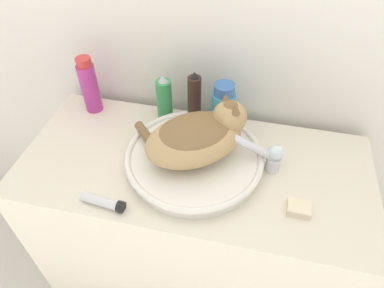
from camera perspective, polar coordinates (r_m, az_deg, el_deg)
wall_back at (r=1.12m, az=4.20°, el=21.54°), size 8.00×0.05×2.40m
vanity_counter at (r=1.42m, az=0.30°, el=-14.65°), size 1.11×0.51×0.83m
sink_basin at (r=1.06m, az=0.15°, el=-2.40°), size 0.43×0.43×0.05m
cat at (r=1.00m, az=0.87°, el=1.58°), size 0.39×0.34×0.17m
faucet at (r=1.05m, az=12.62°, el=-1.82°), size 0.16×0.05×0.14m
spray_bottle_trigger at (r=1.19m, az=-4.63°, el=7.29°), size 0.05×0.05×0.18m
shampoo_bottle_tall at (r=1.28m, az=-16.73°, el=9.29°), size 0.06×0.06×0.21m
hairspray_can_black at (r=1.16m, az=0.38°, el=7.19°), size 0.05×0.05×0.21m
mouthwash_bottle at (r=1.16m, az=5.17°, el=5.94°), size 0.08×0.08×0.18m
cream_tube at (r=1.01m, az=-14.54°, el=-9.32°), size 0.13×0.04×0.03m
soap_bar at (r=1.01m, az=17.36°, el=-10.19°), size 0.06×0.05×0.02m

